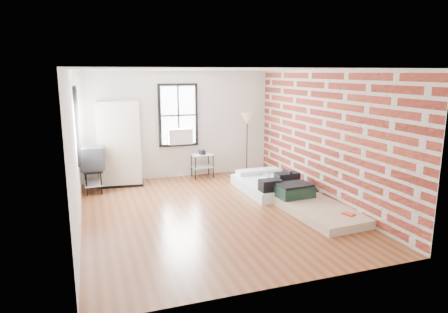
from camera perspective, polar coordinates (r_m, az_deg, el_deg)
name	(u,v)px	position (r m, az deg, el deg)	size (l,w,h in m)	color
ground	(213,212)	(8.08, -1.63, -7.96)	(6.00, 6.00, 0.00)	#5D3018
room_shell	(218,123)	(8.07, -0.91, 4.75)	(5.02, 6.02, 2.80)	silver
mattress_main	(271,184)	(9.50, 6.72, -3.96)	(1.38, 1.84, 0.58)	white
mattress_bare	(313,205)	(8.25, 12.58, -6.83)	(1.21, 2.12, 0.44)	tan
wardrobe	(120,144)	(10.07, -14.69, 1.73)	(1.11, 0.71, 2.07)	black
side_table	(202,159)	(10.60, -3.14, -0.30)	(0.57, 0.46, 0.74)	black
floor_lamp	(247,121)	(10.78, 3.34, 5.05)	(0.36, 0.36, 1.70)	black
tv_stand	(92,159)	(9.73, -18.35, -0.40)	(0.56, 0.78, 1.07)	black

